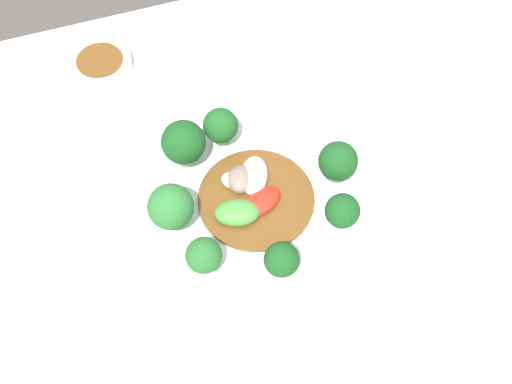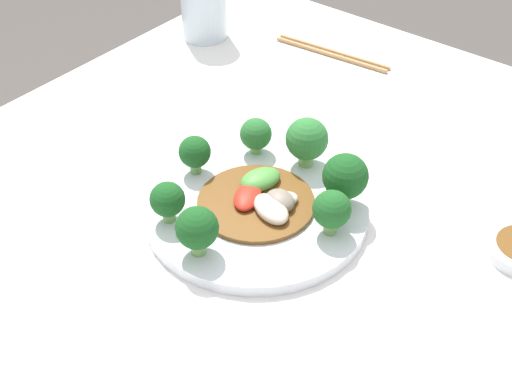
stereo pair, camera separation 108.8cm
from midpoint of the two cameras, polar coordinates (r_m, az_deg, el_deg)
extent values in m
cube|color=silver|center=(1.08, -8.84, -34.83)|extent=(1.17, 0.84, 0.76)
cylinder|color=silver|center=(0.70, -18.42, -34.17)|extent=(0.28, 0.28, 0.02)
cylinder|color=#7AAD5B|center=(0.66, -8.50, -32.48)|extent=(0.02, 0.02, 0.02)
sphere|color=#19511E|center=(0.64, -8.89, -32.53)|extent=(0.05, 0.05, 0.05)
cylinder|color=#7AAD5B|center=(0.72, -28.63, -34.94)|extent=(0.02, 0.02, 0.02)
sphere|color=#2D7533|center=(0.69, -29.92, -34.94)|extent=(0.06, 0.06, 0.06)
cylinder|color=#7AAD5B|center=(0.72, -26.33, -40.26)|extent=(0.02, 0.02, 0.01)
sphere|color=#286B2D|center=(0.70, -27.29, -40.45)|extent=(0.04, 0.04, 0.04)
cylinder|color=#70A356|center=(0.69, -17.58, -42.58)|extent=(0.01, 0.01, 0.02)
sphere|color=#19511E|center=(0.67, -18.32, -42.94)|extent=(0.04, 0.04, 0.04)
cylinder|color=#70A356|center=(0.67, -8.87, -38.24)|extent=(0.01, 0.01, 0.02)
sphere|color=#19511E|center=(0.65, -9.24, -38.50)|extent=(0.04, 0.04, 0.04)
cylinder|color=#70A356|center=(0.70, -21.40, -26.28)|extent=(0.02, 0.02, 0.02)
sphere|color=#1E5B23|center=(0.67, -22.20, -26.02)|extent=(0.05, 0.05, 0.05)
cylinder|color=#89B76B|center=(0.71, -25.80, -28.10)|extent=(0.02, 0.02, 0.02)
sphere|color=#19511E|center=(0.68, -26.97, -27.84)|extent=(0.06, 0.06, 0.06)
cylinder|color=brown|center=(0.69, -18.71, -34.20)|extent=(0.15, 0.15, 0.01)
ellipsoid|color=red|center=(0.68, -18.42, -35.00)|extent=(0.06, 0.05, 0.02)
ellipsoid|color=beige|center=(0.68, -18.72, -31.81)|extent=(0.05, 0.07, 0.02)
ellipsoid|color=gray|center=(0.69, -20.43, -32.04)|extent=(0.05, 0.05, 0.02)
ellipsoid|color=beige|center=(0.69, -20.40, -32.12)|extent=(0.06, 0.05, 0.02)
ellipsoid|color=#4C933D|center=(0.69, -21.64, -35.86)|extent=(0.06, 0.05, 0.02)
cylinder|color=silver|center=(0.81, -31.13, -14.13)|extent=(0.09, 0.09, 0.01)
cylinder|color=brown|center=(0.80, -31.32, -13.99)|extent=(0.07, 0.07, 0.00)
camera|label=1|loc=(0.54, -151.83, -44.34)|focal=50.00mm
camera|label=2|loc=(0.54, 28.17, 44.34)|focal=50.00mm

